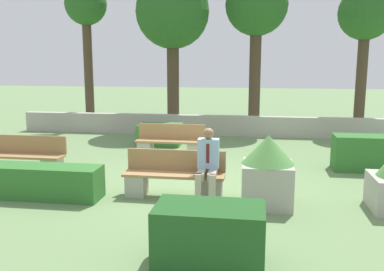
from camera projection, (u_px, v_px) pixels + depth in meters
ground_plane at (191, 182)px, 9.00m from camera, size 60.00×60.00×0.00m
perimeter_wall at (216, 125)px, 14.44m from camera, size 13.65×0.30×0.67m
bench_front at (174, 179)px, 8.00m from camera, size 1.89×0.48×0.85m
bench_left_side at (170, 145)px, 11.23m from camera, size 1.79×0.49×0.85m
bench_right_side at (20, 159)px, 9.55m from camera, size 2.03×0.48×0.85m
person_seated_man at (208, 162)px, 7.69m from camera, size 0.38×0.63×1.32m
hedge_block_near_left at (160, 134)px, 12.88m from camera, size 1.29×0.90×0.62m
hedge_block_near_right at (44, 182)px, 7.93m from camera, size 2.16×0.60×0.61m
hedge_block_mid_left at (209, 235)px, 5.33m from camera, size 1.36×0.78×0.76m
hedge_block_mid_right at (375, 153)px, 9.84m from camera, size 1.87×0.69×0.82m
planter_corner_right at (268, 170)px, 7.45m from camera, size 0.92×0.92×1.26m
tree_leftmost at (86, 12)px, 15.31m from camera, size 1.50×1.50×5.24m
tree_center_left at (173, 14)px, 15.09m from camera, size 2.61×2.61×5.50m
tree_center_right at (257, 8)px, 14.96m from camera, size 2.20×2.20×5.54m
tree_rightmost at (365, 17)px, 14.52m from camera, size 1.85×1.85×5.03m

